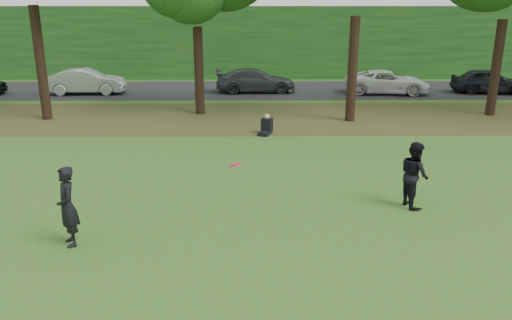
% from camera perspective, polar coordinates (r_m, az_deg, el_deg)
% --- Properties ---
extents(ground, '(120.00, 120.00, 0.00)m').
position_cam_1_polar(ground, '(11.24, 2.20, -9.57)').
color(ground, '#38531A').
rests_on(ground, ground).
extents(leaf_litter, '(60.00, 7.00, 0.01)m').
position_cam_1_polar(leaf_litter, '(23.57, 0.71, 4.88)').
color(leaf_litter, '#412D17').
rests_on(leaf_litter, ground).
extents(street, '(70.00, 7.00, 0.02)m').
position_cam_1_polar(street, '(31.43, 0.38, 8.04)').
color(street, black).
rests_on(street, ground).
extents(far_hedge, '(70.00, 3.00, 5.00)m').
position_cam_1_polar(far_hedge, '(37.11, 0.23, 13.33)').
color(far_hedge, '#144617').
rests_on(far_hedge, ground).
extents(player_left, '(0.70, 0.78, 1.80)m').
position_cam_1_polar(player_left, '(11.60, -20.75, -5.01)').
color(player_left, black).
rests_on(player_left, ground).
extents(player_right, '(0.80, 0.95, 1.74)m').
position_cam_1_polar(player_right, '(13.58, 17.64, -1.59)').
color(player_right, black).
rests_on(player_right, ground).
extents(parked_cars, '(34.72, 3.13, 1.48)m').
position_cam_1_polar(parked_cars, '(30.02, 1.29, 8.96)').
color(parked_cars, black).
rests_on(parked_cars, street).
extents(frisbee, '(0.29, 0.30, 0.12)m').
position_cam_1_polar(frisbee, '(11.91, -2.42, -0.56)').
color(frisbee, '#E41340').
rests_on(frisbee, ground).
extents(seated_person, '(0.65, 0.83, 0.83)m').
position_cam_1_polar(seated_person, '(20.45, 1.18, 3.83)').
color(seated_person, black).
rests_on(seated_person, ground).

